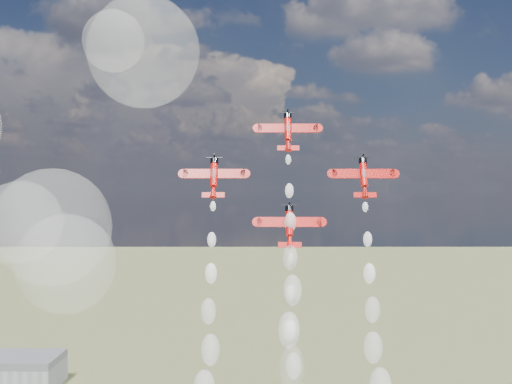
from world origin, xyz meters
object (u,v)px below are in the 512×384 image
at_px(plane_left, 214,177).
at_px(plane_right, 364,177).
at_px(plane_lead, 288,131).
at_px(plane_slot, 290,225).

bearing_deg(plane_left, plane_right, 0.00).
bearing_deg(plane_right, plane_left, 180.00).
bearing_deg(plane_lead, plane_right, -16.44).
xyz_separation_m(plane_right, plane_slot, (-13.73, -4.05, -8.71)).
bearing_deg(plane_slot, plane_lead, 90.00).
bearing_deg(plane_right, plane_lead, 163.56).
relative_size(plane_left, plane_right, 1.00).
bearing_deg(plane_slot, plane_right, 16.44).
relative_size(plane_left, plane_slot, 1.00).
distance_m(plane_left, plane_slot, 16.76).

